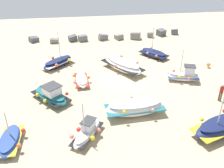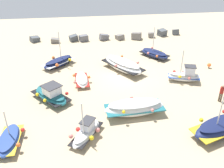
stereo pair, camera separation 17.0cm
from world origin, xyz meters
TOP-DOWN VIEW (x-y plane):
  - ground_plane at (0.00, 0.00)m, footprint 49.97×49.97m
  - fishing_boat_0 at (-0.47, -6.43)m, footprint 4.89×2.27m
  - fishing_boat_1 at (5.55, -1.68)m, footprint 3.31×2.01m
  - fishing_boat_2 at (-7.15, -3.50)m, footprint 3.72×4.03m
  - fishing_boat_3 at (-0.03, 1.48)m, footprint 4.35×5.27m
  - fishing_boat_4 at (-6.86, 3.50)m, footprint 3.79×3.71m
  - fishing_boat_5 at (5.15, -9.54)m, footprint 5.07×3.08m
  - fishing_boat_6 at (-4.44, -0.70)m, footprint 1.73×3.16m
  - fishing_boat_7 at (4.34, 4.60)m, footprint 3.36×3.82m
  - fishing_boat_8 at (-4.34, -8.67)m, footprint 2.64×3.30m
  - fishing_boat_9 at (-9.49, -8.73)m, footprint 1.84×3.20m
  - person_walking at (7.17, -5.63)m, footprint 0.32×0.32m
  - breakwater_rocks at (0.26, 11.67)m, footprint 21.74×2.46m
  - mooring_buoy_0 at (9.38, 0.81)m, footprint 0.42×0.42m

SIDE VIEW (x-z plane):
  - ground_plane at x=0.00m, z-range 0.00..0.00m
  - fishing_boat_6 at x=-4.44m, z-range -0.03..0.68m
  - mooring_buoy_0 at x=9.38m, z-range 0.07..0.63m
  - fishing_boat_9 at x=-9.49m, z-range -0.88..1.63m
  - breakwater_rocks at x=0.26m, z-range -0.17..0.97m
  - fishing_boat_7 at x=4.34m, z-range -1.41..2.22m
  - fishing_boat_8 at x=-4.34m, z-range -1.10..1.98m
  - fishing_boat_4 at x=-6.86m, z-range -1.47..2.39m
  - fishing_boat_2 at x=-7.15m, z-range -0.24..1.33m
  - fishing_boat_5 at x=5.15m, z-range -1.18..2.32m
  - fishing_boat_1 at x=5.55m, z-range -1.03..2.19m
  - fishing_boat_0 at x=-0.47m, z-range 0.01..1.18m
  - fishing_boat_3 at x=-0.03m, z-range 0.03..1.20m
  - person_walking at x=7.17m, z-range 0.12..1.75m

